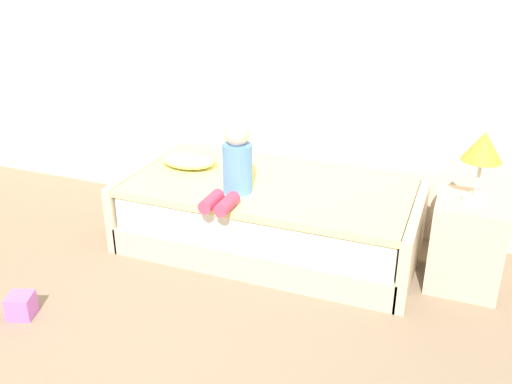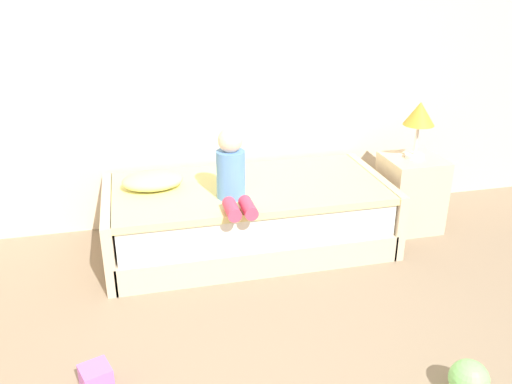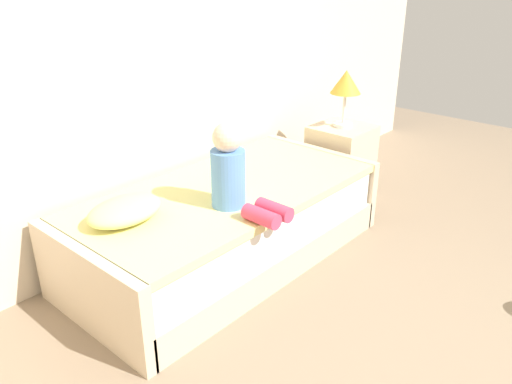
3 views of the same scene
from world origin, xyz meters
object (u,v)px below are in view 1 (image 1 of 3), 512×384
(toy_block, at_px, (21,306))
(pillow, at_px, (188,159))
(bed, at_px, (269,217))
(table_lamp, at_px, (483,150))
(child_figure, at_px, (234,166))
(nightstand, at_px, (467,243))

(toy_block, bearing_deg, pillow, 74.07)
(pillow, distance_m, toy_block, 1.56)
(bed, distance_m, table_lamp, 1.52)
(pillow, height_order, toy_block, pillow)
(pillow, bearing_deg, bed, -8.27)
(table_lamp, relative_size, toy_block, 3.12)
(table_lamp, distance_m, child_figure, 1.55)
(pillow, bearing_deg, nightstand, -2.51)
(bed, xyz_separation_m, toy_block, (-1.10, -1.33, -0.17))
(bed, bearing_deg, nightstand, 0.45)
(bed, xyz_separation_m, pillow, (-0.69, 0.10, 0.32))
(bed, height_order, pillow, pillow)
(table_lamp, height_order, child_figure, table_lamp)
(pillow, xyz_separation_m, toy_block, (-0.41, -1.43, -0.49))
(nightstand, height_order, child_figure, child_figure)
(child_figure, distance_m, pillow, 0.64)
(bed, xyz_separation_m, nightstand, (1.35, 0.01, 0.05))
(table_lamp, distance_m, pillow, 2.07)
(nightstand, bearing_deg, table_lamp, 116.57)
(bed, height_order, child_figure, child_figure)
(nightstand, relative_size, table_lamp, 1.33)
(bed, distance_m, pillow, 0.76)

